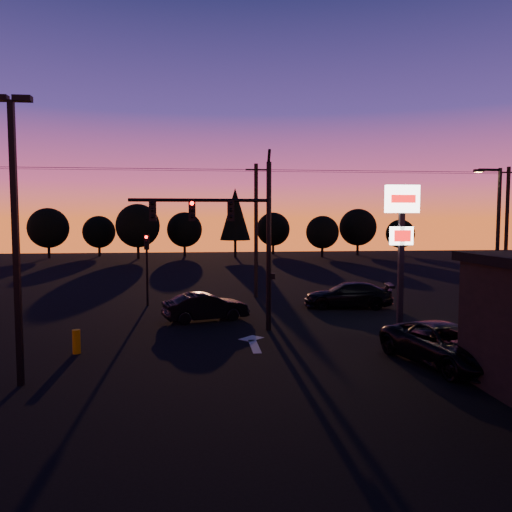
{
  "coord_description": "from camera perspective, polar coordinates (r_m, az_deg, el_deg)",
  "views": [
    {
      "loc": [
        -1.7,
        -19.41,
        5.36
      ],
      "look_at": [
        1.0,
        5.0,
        3.5
      ],
      "focal_mm": 35.0,
      "sensor_mm": 36.0,
      "label": 1
    }
  ],
  "objects": [
    {
      "name": "tree_8",
      "position": [
        75.14,
        16.15,
        2.45
      ],
      "size": [
        4.12,
        4.12,
        5.19
      ],
      "color": "black",
      "rests_on": "ground"
    },
    {
      "name": "tree_0",
      "position": [
        72.33,
        -22.65,
        2.97
      ],
      "size": [
        5.36,
        5.36,
        6.74
      ],
      "color": "black",
      "rests_on": "ground"
    },
    {
      "name": "bollard",
      "position": [
        21.29,
        -19.83,
        -9.19
      ],
      "size": [
        0.32,
        0.32,
        0.95
      ],
      "primitive_type": "cylinder",
      "color": "#AA7600",
      "rests_on": "ground"
    },
    {
      "name": "power_wires",
      "position": [
        33.77,
        0.0,
        9.78
      ],
      "size": [
        36.0,
        1.22,
        0.07
      ],
      "color": "black",
      "rests_on": "ground"
    },
    {
      "name": "parking_lot_light",
      "position": [
        17.4,
        -25.83,
        3.6
      ],
      "size": [
        1.25,
        0.3,
        9.14
      ],
      "color": "black",
      "rests_on": "ground"
    },
    {
      "name": "utility_pole_2",
      "position": [
        39.85,
        26.72,
        2.77
      ],
      "size": [
        1.4,
        0.26,
        9.0
      ],
      "color": "black",
      "rests_on": "ground"
    },
    {
      "name": "tree_6",
      "position": [
        69.48,
        7.6,
        2.71
      ],
      "size": [
        4.54,
        4.54,
        5.71
      ],
      "color": "black",
      "rests_on": "ground"
    },
    {
      "name": "traffic_signal_mast",
      "position": [
        23.46,
        -2.4,
        3.29
      ],
      "size": [
        6.79,
        0.52,
        8.58
      ],
      "color": "black",
      "rests_on": "ground"
    },
    {
      "name": "suv_parked",
      "position": [
        19.68,
        20.93,
        -9.5
      ],
      "size": [
        3.68,
        5.86,
        1.51
      ],
      "primitive_type": "imported",
      "rotation": [
        0.0,
        0.0,
        0.23
      ],
      "color": "black",
      "rests_on": "ground"
    },
    {
      "name": "tree_1",
      "position": [
        73.83,
        -17.5,
        2.64
      ],
      "size": [
        4.54,
        4.54,
        5.71
      ],
      "color": "black",
      "rests_on": "ground"
    },
    {
      "name": "tree_2",
      "position": [
        67.93,
        -13.36,
        3.38
      ],
      "size": [
        5.77,
        5.78,
        7.26
      ],
      "color": "black",
      "rests_on": "ground"
    },
    {
      "name": "tree_5",
      "position": [
        74.2,
        1.98,
        3.09
      ],
      "size": [
        4.95,
        4.95,
        6.22
      ],
      "color": "black",
      "rests_on": "ground"
    },
    {
      "name": "tree_4",
      "position": [
        68.57,
        -2.4,
        4.8
      ],
      "size": [
        4.18,
        4.18,
        9.5
      ],
      "color": "black",
      "rests_on": "ground"
    },
    {
      "name": "car_mid",
      "position": [
        26.42,
        -5.76,
        -5.8
      ],
      "size": [
        4.66,
        2.76,
        1.45
      ],
      "primitive_type": "imported",
      "rotation": [
        0.0,
        0.0,
        1.87
      ],
      "color": "black",
      "rests_on": "ground"
    },
    {
      "name": "lane_arrow",
      "position": [
        21.86,
        -0.35,
        -9.85
      ],
      "size": [
        1.2,
        3.1,
        0.01
      ],
      "color": "beige",
      "rests_on": "ground"
    },
    {
      "name": "utility_pole_1",
      "position": [
        33.62,
        0.0,
        3.02
      ],
      "size": [
        1.4,
        0.26,
        9.0
      ],
      "color": "black",
      "rests_on": "ground"
    },
    {
      "name": "streetlight",
      "position": [
        29.41,
        25.76,
        2.07
      ],
      "size": [
        1.55,
        0.35,
        8.0
      ],
      "color": "black",
      "rests_on": "ground"
    },
    {
      "name": "car_right",
      "position": [
        30.55,
        10.48,
        -4.4
      ],
      "size": [
        5.51,
        2.93,
        1.52
      ],
      "primitive_type": "imported",
      "rotation": [
        0.0,
        0.0,
        -1.73
      ],
      "color": "black",
      "rests_on": "ground"
    },
    {
      "name": "secondary_signal",
      "position": [
        31.17,
        -12.37,
        -0.37
      ],
      "size": [
        0.3,
        0.31,
        4.35
      ],
      "color": "black",
      "rests_on": "ground"
    },
    {
      "name": "ground",
      "position": [
        20.21,
        -1.28,
        -11.05
      ],
      "size": [
        120.0,
        120.0,
        0.0
      ],
      "primitive_type": "plane",
      "color": "black",
      "rests_on": "ground"
    },
    {
      "name": "tree_3",
      "position": [
        71.47,
        -8.17,
        3.0
      ],
      "size": [
        4.95,
        4.95,
        6.22
      ],
      "color": "black",
      "rests_on": "ground"
    },
    {
      "name": "pylon_sign",
      "position": [
        22.65,
        16.3,
        3.03
      ],
      "size": [
        1.5,
        0.28,
        6.8
      ],
      "color": "black",
      "rests_on": "ground"
    },
    {
      "name": "tree_7",
      "position": [
        73.99,
        11.57,
        3.24
      ],
      "size": [
        5.36,
        5.36,
        6.74
      ],
      "color": "black",
      "rests_on": "ground"
    }
  ]
}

